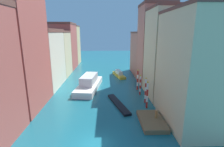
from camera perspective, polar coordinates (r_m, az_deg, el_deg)
name	(u,v)px	position (r m, az deg, el deg)	size (l,w,h in m)	color
ground_plane	(101,83)	(43.08, -3.71, -3.09)	(154.00, 154.00, 0.00)	#196070
building_left_1	(16,50)	(31.21, -29.78, 6.82)	(7.37, 10.73, 19.31)	#B25147
building_left_2	(43,58)	(41.91, -22.27, 4.73)	(7.37, 12.11, 13.23)	beige
building_left_3	(56,54)	(51.89, -18.35, 6.43)	(7.37, 8.83, 12.93)	beige
building_left_4	(64,46)	(61.51, -15.87, 8.89)	(7.37, 11.21, 15.59)	#B25147
building_left_5	(70,45)	(71.13, -14.02, 9.39)	(7.37, 8.35, 15.09)	#DBB77A
building_right_0	(195,68)	(25.14, 26.22, 1.60)	(7.37, 11.47, 15.54)	beige
building_right_1	(167,53)	(34.53, 18.17, 6.54)	(7.37, 8.93, 17.04)	beige
building_right_2	(155,45)	(42.75, 14.22, 9.37)	(7.37, 7.85, 18.99)	#C6705B
building_right_3	(145,53)	(52.58, 11.02, 6.81)	(7.37, 11.90, 12.66)	#C6705B
waterfront_dock	(152,121)	(25.30, 13.22, -15.33)	(3.25, 5.73, 0.62)	brown
person_on_dock	(156,114)	(25.30, 14.72, -13.00)	(0.36, 0.36, 1.38)	olive
mooring_pole_0	(147,94)	(28.81, 11.80, -6.96)	(0.34, 0.34, 4.72)	red
mooring_pole_1	(146,90)	(30.93, 11.26, -5.51)	(0.30, 0.30, 4.70)	red
mooring_pole_2	(140,85)	(34.78, 9.52, -3.69)	(0.33, 0.33, 4.19)	red
mooring_pole_3	(138,79)	(37.63, 8.64, -1.98)	(0.35, 0.35, 4.61)	red
vaporetto_white	(89,84)	(38.45, -7.71, -3.41)	(5.64, 13.19, 3.19)	white
gondola_black	(118,104)	(30.19, 2.11, -10.21)	(3.58, 8.76, 0.40)	black
motorboat_0	(119,74)	(49.14, 2.35, -0.22)	(3.42, 8.02, 1.70)	gold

